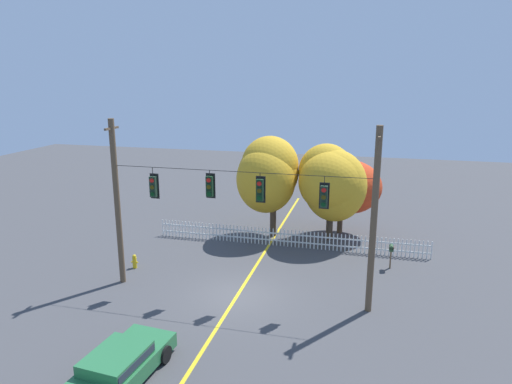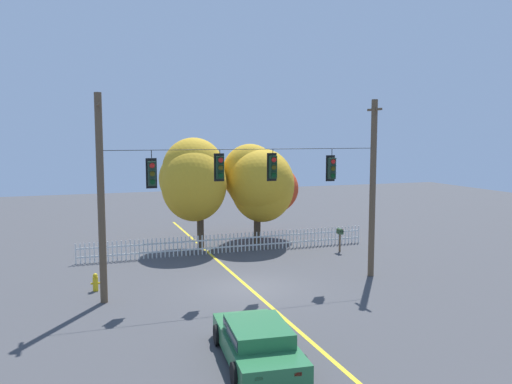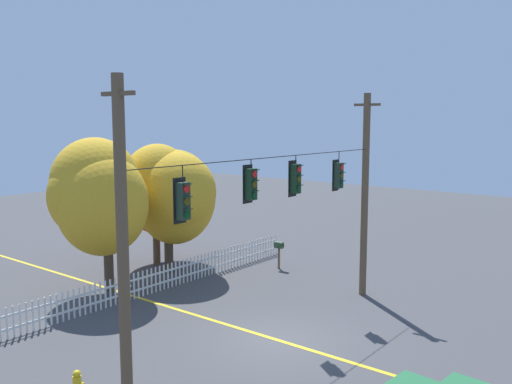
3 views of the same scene
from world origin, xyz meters
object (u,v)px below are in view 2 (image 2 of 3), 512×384
Objects in this scene: traffic_signal_eastbound_side at (332,168)px; autumn_oak_far_east at (262,187)px; fire_hydrant at (95,282)px; autumn_maple_mid at (259,181)px; roadside_mailbox at (340,233)px; parked_car at (257,341)px; autumn_maple_near_fence at (193,178)px; traffic_signal_northbound_primary at (273,167)px; traffic_signal_southbound_primary at (152,173)px; traffic_signal_northbound_secondary at (220,167)px.

traffic_signal_eastbound_side is 10.07m from autumn_oak_far_east.
traffic_signal_eastbound_side is at bearing -9.42° from fire_hydrant.
autumn_maple_mid reaches higher than roadside_mailbox.
autumn_maple_mid is at bearing 135.06° from roadside_mailbox.
autumn_oak_far_east is 18.22m from parked_car.
autumn_oak_far_east is at bearing 16.78° from autumn_maple_near_fence.
traffic_signal_northbound_primary is 10.55m from autumn_oak_far_east.
traffic_signal_eastbound_side is at bearing -122.42° from roadside_mailbox.
traffic_signal_southbound_primary is 2.77m from traffic_signal_northbound_secondary.
fire_hydrant is at bearing -166.01° from roadside_mailbox.
fire_hydrant is (-7.28, 1.67, -4.77)m from traffic_signal_northbound_primary.
autumn_maple_mid reaches higher than traffic_signal_northbound_primary.
autumn_maple_mid is (7.44, 8.51, -1.23)m from traffic_signal_southbound_primary.
traffic_signal_northbound_secondary is 0.28× the size of parked_car.
autumn_maple_near_fence is (-4.35, 8.51, -0.97)m from traffic_signal_eastbound_side.
autumn_maple_near_fence is at bearing 84.99° from traffic_signal_northbound_secondary.
autumn_maple_mid is 1.65m from autumn_oak_far_east.
autumn_maple_near_fence is (0.75, 8.51, -1.11)m from traffic_signal_northbound_secondary.
traffic_signal_northbound_secondary is (2.76, -0.00, 0.18)m from traffic_signal_southbound_primary.
parked_car is (-5.92, -7.00, -4.43)m from traffic_signal_eastbound_side.
traffic_signal_southbound_primary is 12.69m from roadside_mailbox.
traffic_signal_northbound_secondary is 7.10m from fire_hydrant.
autumn_oak_far_east is 13.55m from fire_hydrant.
autumn_oak_far_east is (0.72, 1.40, -0.50)m from autumn_maple_mid.
traffic_signal_northbound_primary is 8.86m from fire_hydrant.
autumn_maple_near_fence is at bearing 50.16° from fire_hydrant.
traffic_signal_northbound_primary is at bearing 65.84° from parked_car.
autumn_maple_near_fence is 15.97m from parked_car.
autumn_oak_far_east reaches higher than parked_car.
roadside_mailbox is (5.93, 4.96, -4.07)m from traffic_signal_northbound_primary.
traffic_signal_northbound_primary is 0.30× the size of parked_car.
autumn_maple_near_fence reaches higher than autumn_maple_mid.
traffic_signal_southbound_primary is at bearing -155.74° from roadside_mailbox.
traffic_signal_southbound_primary is at bearing 180.00° from traffic_signal_eastbound_side.
roadside_mailbox is at bearing 24.26° from traffic_signal_southbound_primary.
traffic_signal_northbound_primary is 2.78m from traffic_signal_eastbound_side.
autumn_maple_mid is at bearing 0.09° from autumn_maple_near_fence.
parked_car is (-6.22, -16.91, -2.66)m from autumn_oak_far_east.
traffic_signal_northbound_primary is 0.23× the size of autumn_maple_mid.
autumn_maple_near_fence reaches higher than fire_hydrant.
traffic_signal_northbound_secondary is at bearing -18.59° from fire_hydrant.
autumn_maple_near_fence reaches higher than roadside_mailbox.
traffic_signal_southbound_primary is at bearing -112.40° from autumn_maple_near_fence.
traffic_signal_southbound_primary reaches higher than roadside_mailbox.
autumn_oak_far_east is 6.12m from roadside_mailbox.
traffic_signal_southbound_primary is 8.49m from parked_car.
autumn_maple_mid reaches higher than traffic_signal_southbound_primary.
traffic_signal_northbound_primary is 8.91m from parked_car.
autumn_maple_near_fence is at bearing 154.66° from roadside_mailbox.
parked_car is (-3.14, -7.00, -4.53)m from traffic_signal_northbound_primary.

